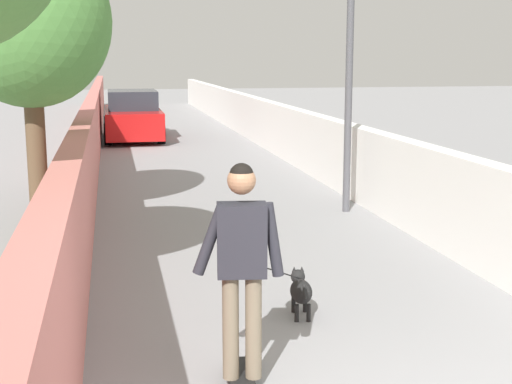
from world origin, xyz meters
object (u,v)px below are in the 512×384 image
skateboard (242,379)px  tree_left_mid (29,22)px  dog (300,290)px  person_skateboarder (242,254)px  lamp_post (350,44)px  car_near (133,117)px

skateboard → tree_left_mid: bearing=18.7°
dog → person_skateboarder: bearing=149.2°
skateboard → dog: dog is taller
lamp_post → car_near: bearing=15.3°
tree_left_mid → lamp_post: size_ratio=1.09×
tree_left_mid → skateboard: tree_left_mid is taller
lamp_post → skateboard: 7.30m
person_skateboarder → dog: size_ratio=0.97×
lamp_post → dog: bearing=156.2°
dog → car_near: size_ratio=0.40×
lamp_post → skateboard: bearing=154.5°
lamp_post → dog: lamp_post is taller
skateboard → person_skateboarder: bearing=180.0°
dog → car_near: bearing=3.9°
dog → lamp_post: bearing=-23.8°
lamp_post → person_skateboarder: bearing=154.5°
skateboard → car_near: (17.73, 0.25, 0.65)m
skateboard → person_skateboarder: size_ratio=0.47×
lamp_post → car_near: lamp_post is taller
lamp_post → dog: 5.68m
dog → car_near: 16.32m
lamp_post → dog: size_ratio=2.28×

